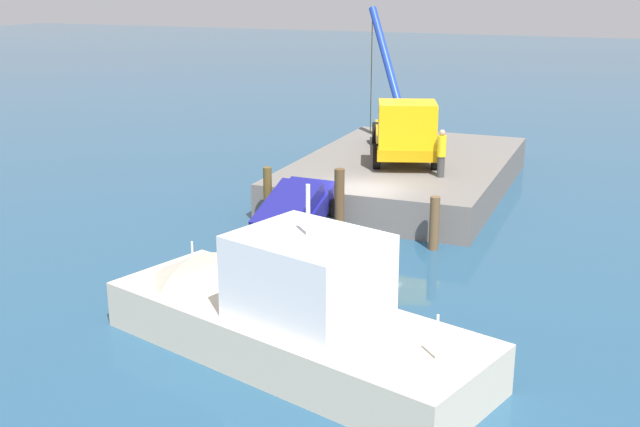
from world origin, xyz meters
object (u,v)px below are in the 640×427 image
(dock_worker, at_px, (441,153))
(moored_yacht, at_px, (247,321))
(salvaged_car, at_px, (288,221))
(crane_truck, at_px, (404,129))

(dock_worker, relative_size, moored_yacht, 0.15)
(dock_worker, relative_size, salvaged_car, 0.39)
(dock_worker, distance_m, salvaged_car, 7.01)
(crane_truck, height_order, dock_worker, crane_truck)
(dock_worker, xyz_separation_m, moored_yacht, (12.96, -1.79, -1.83))
(salvaged_car, xyz_separation_m, moored_yacht, (7.39, 2.16, -0.25))
(crane_truck, xyz_separation_m, moored_yacht, (15.25, 0.35, -2.21))
(crane_truck, xyz_separation_m, salvaged_car, (7.86, -1.81, -1.96))
(dock_worker, height_order, salvaged_car, dock_worker)
(crane_truck, bearing_deg, dock_worker, 43.13)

